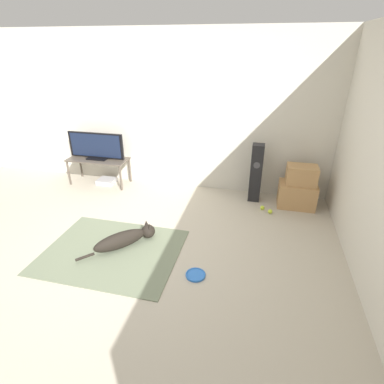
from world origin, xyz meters
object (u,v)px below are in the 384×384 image
object	(u,v)px
dog	(126,238)
tennis_ball_near_speaker	(262,208)
tv_stand	(98,162)
tennis_ball_by_boxes	(270,211)
frisbee	(196,275)
tv	(96,146)
floor_speaker	(256,173)
cardboard_box_lower	(297,195)
cardboard_box_upper	(302,175)
game_console	(107,181)

from	to	relation	value
dog	tennis_ball_near_speaker	bearing A→B (deg)	39.42
tv_stand	tennis_ball_by_boxes	world-z (taller)	tv_stand
frisbee	tv	size ratio (longest dim) A/B	0.22
tv	floor_speaker	bearing A→B (deg)	-0.37
frisbee	tennis_ball_by_boxes	bearing A→B (deg)	63.54
frisbee	cardboard_box_lower	xyz separation A→B (m)	(1.17, 1.93, 0.18)
cardboard_box_upper	tv	distance (m)	3.44
tennis_ball_by_boxes	game_console	bearing A→B (deg)	171.58
tv_stand	tennis_ball_near_speaker	xyz separation A→B (m)	(2.92, -0.33, -0.38)
dog	tennis_ball_near_speaker	distance (m)	2.13
frisbee	tv_stand	bearing A→B (deg)	138.15
tennis_ball_by_boxes	tennis_ball_near_speaker	bearing A→B (deg)	143.12
cardboard_box_lower	tennis_ball_by_boxes	size ratio (longest dim) A/B	8.51
frisbee	game_console	xyz separation A→B (m)	(-2.14, 2.02, 0.03)
cardboard_box_lower	floor_speaker	xyz separation A→B (m)	(-0.65, 0.07, 0.28)
tennis_ball_near_speaker	tennis_ball_by_boxes	bearing A→B (deg)	-36.88
cardboard_box_lower	tv	bearing A→B (deg)	178.55
frisbee	tennis_ball_by_boxes	world-z (taller)	tennis_ball_by_boxes
tv	tennis_ball_near_speaker	size ratio (longest dim) A/B	15.36
tv	tennis_ball_by_boxes	world-z (taller)	tv
cardboard_box_upper	tv_stand	world-z (taller)	cardboard_box_upper
tv	tv_stand	bearing A→B (deg)	-90.00
tennis_ball_by_boxes	tv	bearing A→B (deg)	172.04
tennis_ball_near_speaker	game_console	world-z (taller)	game_console
cardboard_box_lower	tv	distance (m)	3.46
frisbee	floor_speaker	bearing A→B (deg)	75.35
tennis_ball_by_boxes	tennis_ball_near_speaker	distance (m)	0.15
cardboard_box_lower	frisbee	bearing A→B (deg)	-121.32
cardboard_box_lower	cardboard_box_upper	world-z (taller)	cardboard_box_upper
dog	tv	size ratio (longest dim) A/B	0.78
frisbee	game_console	size ratio (longest dim) A/B	0.72
dog	floor_speaker	world-z (taller)	floor_speaker
cardboard_box_upper	tennis_ball_by_boxes	xyz separation A→B (m)	(-0.40, -0.33, -0.50)
floor_speaker	tv	size ratio (longest dim) A/B	0.92
dog	cardboard_box_upper	bearing A→B (deg)	36.31
dog	cardboard_box_lower	size ratio (longest dim) A/B	1.42
cardboard_box_upper	tennis_ball_near_speaker	xyz separation A→B (m)	(-0.52, -0.24, -0.50)
frisbee	tv	world-z (taller)	tv
floor_speaker	tv_stand	bearing A→B (deg)	179.68
tv	tennis_ball_by_boxes	xyz separation A→B (m)	(3.04, -0.42, -0.67)
game_console	tennis_ball_near_speaker	bearing A→B (deg)	-6.99
cardboard_box_upper	tennis_ball_near_speaker	size ratio (longest dim) A/B	6.73
dog	frisbee	size ratio (longest dim) A/B	3.58
cardboard_box_lower	tv	world-z (taller)	tv
cardboard_box_upper	tv	xyz separation A→B (m)	(-3.44, 0.10, 0.17)
tv	tennis_ball_near_speaker	bearing A→B (deg)	-6.57
dog	tv	distance (m)	2.19
tennis_ball_near_speaker	cardboard_box_lower	bearing A→B (deg)	26.51
cardboard_box_upper	floor_speaker	xyz separation A→B (m)	(-0.67, 0.08, -0.06)
frisbee	tennis_ball_by_boxes	size ratio (longest dim) A/B	3.36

